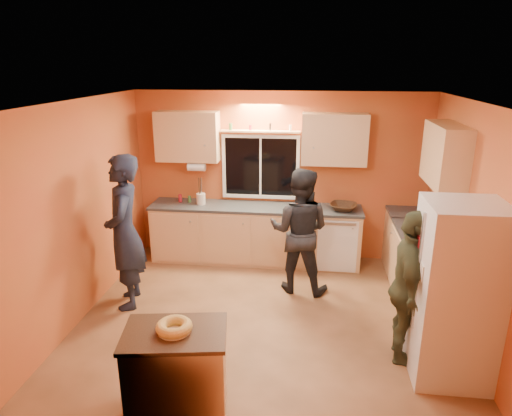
# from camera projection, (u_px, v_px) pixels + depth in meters

# --- Properties ---
(ground) EXTENTS (4.50, 4.50, 0.00)m
(ground) POSITION_uv_depth(u_px,v_px,m) (267.00, 318.00, 5.60)
(ground) COLOR brown
(ground) RESTS_ON ground
(room_shell) EXTENTS (4.54, 4.04, 2.61)m
(room_shell) POSITION_uv_depth(u_px,v_px,m) (281.00, 183.00, 5.48)
(room_shell) COLOR #B3632E
(room_shell) RESTS_ON ground
(back_counter) EXTENTS (4.23, 0.62, 0.90)m
(back_counter) POSITION_uv_depth(u_px,v_px,m) (278.00, 234.00, 7.07)
(back_counter) COLOR tan
(back_counter) RESTS_ON ground
(right_counter) EXTENTS (0.62, 1.84, 0.90)m
(right_counter) POSITION_uv_depth(u_px,v_px,m) (425.00, 276.00, 5.71)
(right_counter) COLOR tan
(right_counter) RESTS_ON ground
(refrigerator) EXTENTS (0.72, 0.70, 1.80)m
(refrigerator) POSITION_uv_depth(u_px,v_px,m) (456.00, 293.00, 4.35)
(refrigerator) COLOR silver
(refrigerator) RESTS_ON ground
(island) EXTENTS (0.95, 0.72, 0.84)m
(island) POSITION_uv_depth(u_px,v_px,m) (177.00, 373.00, 3.97)
(island) COLOR tan
(island) RESTS_ON ground
(bundt_pastry) EXTENTS (0.31, 0.31, 0.09)m
(bundt_pastry) POSITION_uv_depth(u_px,v_px,m) (174.00, 327.00, 3.83)
(bundt_pastry) COLOR tan
(bundt_pastry) RESTS_ON island
(person_left) EXTENTS (0.65, 0.82, 1.97)m
(person_left) POSITION_uv_depth(u_px,v_px,m) (125.00, 232.00, 5.67)
(person_left) COLOR black
(person_left) RESTS_ON ground
(person_center) EXTENTS (0.93, 0.78, 1.71)m
(person_center) POSITION_uv_depth(u_px,v_px,m) (299.00, 231.00, 6.08)
(person_center) COLOR black
(person_center) RESTS_ON ground
(person_right) EXTENTS (0.52, 1.01, 1.65)m
(person_right) POSITION_uv_depth(u_px,v_px,m) (409.00, 288.00, 4.61)
(person_right) COLOR #393E27
(person_right) RESTS_ON ground
(mixing_bowl) EXTENTS (0.47, 0.47, 0.10)m
(mixing_bowl) POSITION_uv_depth(u_px,v_px,m) (343.00, 207.00, 6.77)
(mixing_bowl) COLOR black
(mixing_bowl) RESTS_ON back_counter
(utensil_crock) EXTENTS (0.14, 0.14, 0.17)m
(utensil_crock) POSITION_uv_depth(u_px,v_px,m) (201.00, 199.00, 7.04)
(utensil_crock) COLOR beige
(utensil_crock) RESTS_ON back_counter
(potted_plant) EXTENTS (0.32, 0.31, 0.28)m
(potted_plant) POSITION_uv_depth(u_px,v_px,m) (436.00, 231.00, 5.54)
(potted_plant) COLOR gray
(potted_plant) RESTS_ON right_counter
(red_box) EXTENTS (0.19, 0.16, 0.07)m
(red_box) POSITION_uv_depth(u_px,v_px,m) (422.00, 219.00, 6.31)
(red_box) COLOR maroon
(red_box) RESTS_ON right_counter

